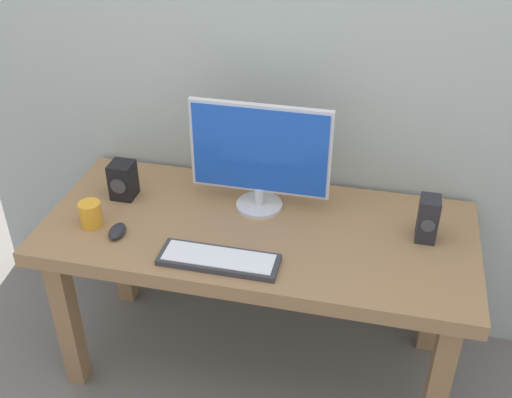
% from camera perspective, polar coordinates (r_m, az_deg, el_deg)
% --- Properties ---
extents(ground_plane, '(6.00, 6.00, 0.00)m').
position_cam_1_polar(ground_plane, '(2.76, 0.15, -14.62)').
color(ground_plane, slate).
extents(desk, '(1.59, 0.70, 0.71)m').
position_cam_1_polar(desk, '(2.34, 0.17, -4.38)').
color(desk, '#936D47').
rests_on(desk, ground_plane).
extents(monitor, '(0.53, 0.18, 0.43)m').
position_cam_1_polar(monitor, '(2.28, 0.37, 4.09)').
color(monitor, silver).
rests_on(monitor, desk).
extents(keyboard_primary, '(0.41, 0.14, 0.02)m').
position_cam_1_polar(keyboard_primary, '(2.11, -3.45, -5.60)').
color(keyboard_primary, '#333338').
rests_on(keyboard_primary, desk).
extents(mouse, '(0.06, 0.10, 0.03)m').
position_cam_1_polar(mouse, '(2.29, -12.70, -2.90)').
color(mouse, '#232328').
rests_on(mouse, desk).
extents(speaker_right, '(0.07, 0.09, 0.17)m').
position_cam_1_polar(speaker_right, '(2.26, 15.58, -1.77)').
color(speaker_right, '#232328').
rests_on(speaker_right, desk).
extents(speaker_left, '(0.09, 0.10, 0.15)m').
position_cam_1_polar(speaker_left, '(2.47, -12.17, 1.72)').
color(speaker_left, black).
rests_on(speaker_left, desk).
extents(coffee_mug, '(0.08, 0.08, 0.09)m').
position_cam_1_polar(coffee_mug, '(2.35, -15.00, -1.34)').
color(coffee_mug, orange).
rests_on(coffee_mug, desk).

